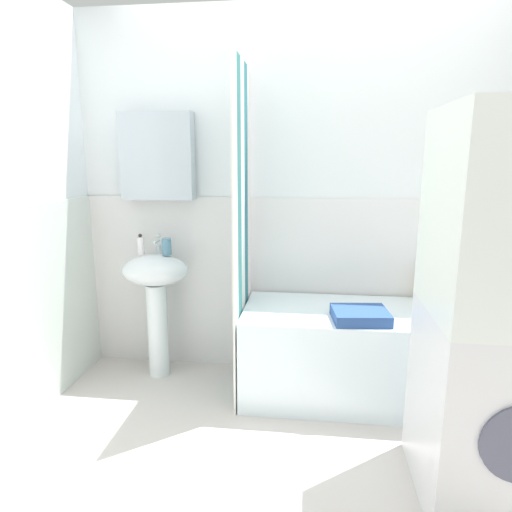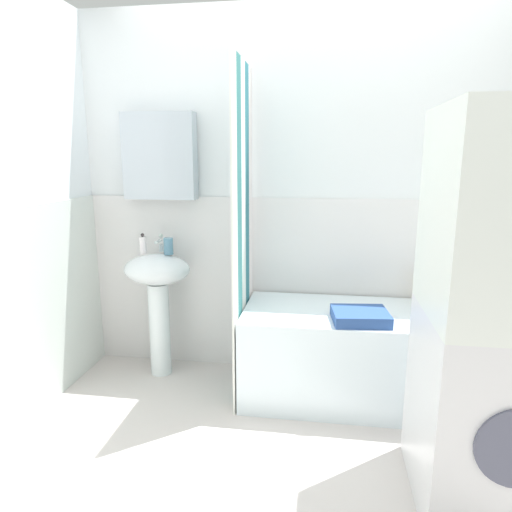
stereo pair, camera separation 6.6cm
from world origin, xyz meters
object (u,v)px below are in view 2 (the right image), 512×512
object	(u,v)px
soap_dispenser	(143,245)
toothbrush_cup	(168,246)
bathtub	(364,355)
lotion_bottle	(450,285)
body_wash_bottle	(426,287)
shampoo_bottle	(467,287)
towel_folded	(360,316)
sink	(158,287)
washer_dryer_stack	(499,318)

from	to	relation	value
soap_dispenser	toothbrush_cup	size ratio (longest dim) A/B	1.25
bathtub	lotion_bottle	bearing A→B (deg)	26.85
toothbrush_cup	body_wash_bottle	bearing A→B (deg)	3.89
bathtub	body_wash_bottle	xyz separation A→B (m)	(0.39, 0.26, 0.38)
bathtub	shampoo_bottle	bearing A→B (deg)	21.04
lotion_bottle	towel_folded	xyz separation A→B (m)	(-0.58, -0.44, -0.08)
toothbrush_cup	bathtub	size ratio (longest dim) A/B	0.07
sink	washer_dryer_stack	world-z (taller)	washer_dryer_stack
sink	shampoo_bottle	size ratio (longest dim) A/B	3.45
soap_dispenser	lotion_bottle	world-z (taller)	soap_dispenser
lotion_bottle	towel_folded	world-z (taller)	lotion_bottle
toothbrush_cup	body_wash_bottle	xyz separation A→B (m)	(1.66, 0.11, -0.24)
bathtub	washer_dryer_stack	xyz separation A→B (m)	(0.45, -0.79, 0.55)
body_wash_bottle	towel_folded	bearing A→B (deg)	-135.23
shampoo_bottle	washer_dryer_stack	size ratio (longest dim) A/B	0.15
toothbrush_cup	shampoo_bottle	world-z (taller)	toothbrush_cup
bathtub	washer_dryer_stack	size ratio (longest dim) A/B	0.88
lotion_bottle	washer_dryer_stack	bearing A→B (deg)	-94.59
soap_dispenser	toothbrush_cup	world-z (taller)	soap_dispenser
shampoo_bottle	body_wash_bottle	distance (m)	0.24
shampoo_bottle	towel_folded	xyz separation A→B (m)	(-0.68, -0.41, -0.08)
sink	lotion_bottle	size ratio (longest dim) A/B	3.52
soap_dispenser	lotion_bottle	bearing A→B (deg)	3.61
soap_dispenser	sink	bearing A→B (deg)	-9.23
bathtub	towel_folded	size ratio (longest dim) A/B	4.76
body_wash_bottle	towel_folded	size ratio (longest dim) A/B	0.66
shampoo_bottle	towel_folded	world-z (taller)	shampoo_bottle
lotion_bottle	body_wash_bottle	distance (m)	0.14
shampoo_bottle	body_wash_bottle	world-z (taller)	shampoo_bottle
soap_dispenser	body_wash_bottle	bearing A→B (deg)	3.65
sink	bathtub	xyz separation A→B (m)	(1.35, -0.13, -0.34)
towel_folded	body_wash_bottle	bearing A→B (deg)	44.77
toothbrush_cup	lotion_bottle	distance (m)	1.82
body_wash_bottle	toothbrush_cup	bearing A→B (deg)	-176.11
sink	toothbrush_cup	bearing A→B (deg)	13.81
toothbrush_cup	towel_folded	bearing A→B (deg)	-14.76
shampoo_bottle	body_wash_bottle	xyz separation A→B (m)	(-0.24, 0.02, -0.02)
sink	washer_dryer_stack	distance (m)	2.03
soap_dispenser	washer_dryer_stack	size ratio (longest dim) A/B	0.08
sink	soap_dispenser	size ratio (longest dim) A/B	6.11
sink	bathtub	world-z (taller)	sink
sink	soap_dispenser	distance (m)	0.30
toothbrush_cup	towel_folded	distance (m)	1.30
washer_dryer_stack	soap_dispenser	bearing A→B (deg)	153.56
shampoo_bottle	towel_folded	size ratio (longest dim) A/B	0.79
soap_dispenser	bathtub	xyz separation A→B (m)	(1.44, -0.15, -0.62)
body_wash_bottle	shampoo_bottle	bearing A→B (deg)	-4.99
body_wash_bottle	towel_folded	distance (m)	0.62
soap_dispenser	washer_dryer_stack	world-z (taller)	washer_dryer_stack
lotion_bottle	towel_folded	distance (m)	0.73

